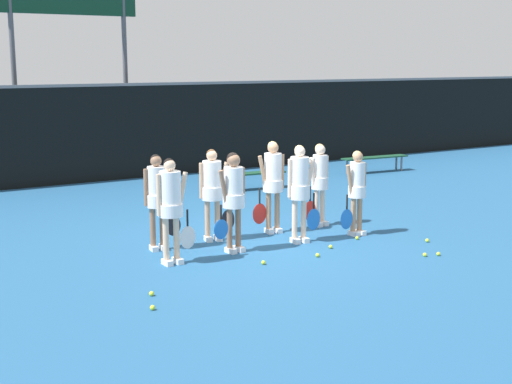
{
  "coord_description": "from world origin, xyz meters",
  "views": [
    {
      "loc": [
        -6.61,
        -10.85,
        3.3
      ],
      "look_at": [
        -0.01,
        0.0,
        0.93
      ],
      "focal_mm": 50.0,
      "sensor_mm": 36.0,
      "label": 1
    }
  ],
  "objects_px": {
    "tennis_ball_4": "(331,247)",
    "player_3": "(357,187)",
    "player_2": "(300,186)",
    "tennis_ball_1": "(318,255)",
    "player_1": "(233,193)",
    "player_0": "(171,202)",
    "bench_courtside": "(248,175)",
    "scoreboard": "(69,13)",
    "player_5": "(212,187)",
    "tennis_ball_7": "(427,240)",
    "player_7": "(320,179)",
    "tennis_ball_0": "(152,308)",
    "tennis_ball_6": "(425,255)",
    "player_4": "(157,194)",
    "tennis_ball_2": "(263,263)",
    "tennis_ball_8": "(304,221)",
    "tennis_ball_5": "(357,238)",
    "tennis_ball_3": "(438,254)",
    "player_6": "(273,179)",
    "tennis_ball_10": "(152,294)",
    "tennis_ball_9": "(169,230)",
    "bench_far": "(375,159)"
  },
  "relations": [
    {
      "from": "bench_courtside",
      "to": "player_0",
      "type": "relative_size",
      "value": 1.17
    },
    {
      "from": "tennis_ball_7",
      "to": "tennis_ball_0",
      "type": "bearing_deg",
      "value": -172.82
    },
    {
      "from": "player_0",
      "to": "tennis_ball_3",
      "type": "relative_size",
      "value": 26.1
    },
    {
      "from": "player_1",
      "to": "player_6",
      "type": "xyz_separation_m",
      "value": [
        1.34,
        0.84,
        0.01
      ]
    },
    {
      "from": "player_0",
      "to": "player_5",
      "type": "height_order",
      "value": "player_0"
    },
    {
      "from": "player_6",
      "to": "tennis_ball_8",
      "type": "distance_m",
      "value": 1.49
    },
    {
      "from": "player_1",
      "to": "tennis_ball_2",
      "type": "distance_m",
      "value": 1.38
    },
    {
      "from": "player_2",
      "to": "tennis_ball_3",
      "type": "xyz_separation_m",
      "value": [
        1.51,
        -2.0,
        -1.02
      ]
    },
    {
      "from": "tennis_ball_0",
      "to": "tennis_ball_8",
      "type": "height_order",
      "value": "tennis_ball_0"
    },
    {
      "from": "player_1",
      "to": "tennis_ball_0",
      "type": "distance_m",
      "value": 3.26
    },
    {
      "from": "player_2",
      "to": "tennis_ball_1",
      "type": "relative_size",
      "value": 25.65
    },
    {
      "from": "player_1",
      "to": "tennis_ball_2",
      "type": "bearing_deg",
      "value": -95.3
    },
    {
      "from": "scoreboard",
      "to": "tennis_ball_2",
      "type": "bearing_deg",
      "value": -91.48
    },
    {
      "from": "tennis_ball_2",
      "to": "tennis_ball_10",
      "type": "xyz_separation_m",
      "value": [
        -2.19,
        -0.51,
        0.0
      ]
    },
    {
      "from": "tennis_ball_6",
      "to": "tennis_ball_2",
      "type": "bearing_deg",
      "value": 158.5
    },
    {
      "from": "tennis_ball_7",
      "to": "player_7",
      "type": "bearing_deg",
      "value": 113.36
    },
    {
      "from": "tennis_ball_3",
      "to": "tennis_ball_2",
      "type": "bearing_deg",
      "value": 158.71
    },
    {
      "from": "tennis_ball_3",
      "to": "tennis_ball_7",
      "type": "xyz_separation_m",
      "value": [
        0.5,
        0.77,
        0.0
      ]
    },
    {
      "from": "player_1",
      "to": "tennis_ball_10",
      "type": "relative_size",
      "value": 24.82
    },
    {
      "from": "bench_far",
      "to": "tennis_ball_1",
      "type": "xyz_separation_m",
      "value": [
        -6.93,
        -6.62,
        -0.37
      ]
    },
    {
      "from": "player_0",
      "to": "player_3",
      "type": "height_order",
      "value": "player_0"
    },
    {
      "from": "tennis_ball_2",
      "to": "tennis_ball_3",
      "type": "xyz_separation_m",
      "value": [
        2.84,
        -1.11,
        -0.0
      ]
    },
    {
      "from": "bench_courtside",
      "to": "player_6",
      "type": "distance_m",
      "value": 4.68
    },
    {
      "from": "player_3",
      "to": "player_6",
      "type": "bearing_deg",
      "value": 137.55
    },
    {
      "from": "scoreboard",
      "to": "bench_far",
      "type": "bearing_deg",
      "value": -29.33
    },
    {
      "from": "tennis_ball_6",
      "to": "tennis_ball_3",
      "type": "bearing_deg",
      "value": -18.94
    },
    {
      "from": "tennis_ball_6",
      "to": "tennis_ball_7",
      "type": "relative_size",
      "value": 1.0
    },
    {
      "from": "player_7",
      "to": "tennis_ball_2",
      "type": "distance_m",
      "value": 3.15
    },
    {
      "from": "player_4",
      "to": "tennis_ball_2",
      "type": "distance_m",
      "value": 2.27
    },
    {
      "from": "player_1",
      "to": "player_3",
      "type": "xyz_separation_m",
      "value": [
        2.59,
        -0.16,
        -0.11
      ]
    },
    {
      "from": "scoreboard",
      "to": "player_1",
      "type": "height_order",
      "value": "scoreboard"
    },
    {
      "from": "scoreboard",
      "to": "tennis_ball_0",
      "type": "relative_size",
      "value": 82.33
    },
    {
      "from": "tennis_ball_9",
      "to": "player_1",
      "type": "bearing_deg",
      "value": -79.43
    },
    {
      "from": "tennis_ball_4",
      "to": "scoreboard",
      "type": "bearing_deg",
      "value": 96.84
    },
    {
      "from": "bench_courtside",
      "to": "player_4",
      "type": "relative_size",
      "value": 1.2
    },
    {
      "from": "scoreboard",
      "to": "player_5",
      "type": "height_order",
      "value": "scoreboard"
    },
    {
      "from": "player_4",
      "to": "tennis_ball_5",
      "type": "xyz_separation_m",
      "value": [
        3.44,
        -1.27,
        -0.96
      ]
    },
    {
      "from": "tennis_ball_9",
      "to": "player_0",
      "type": "bearing_deg",
      "value": -112.98
    },
    {
      "from": "tennis_ball_5",
      "to": "tennis_ball_4",
      "type": "bearing_deg",
      "value": -162.74
    },
    {
      "from": "tennis_ball_4",
      "to": "tennis_ball_9",
      "type": "relative_size",
      "value": 0.95
    },
    {
      "from": "player_0",
      "to": "bench_courtside",
      "type": "bearing_deg",
      "value": 46.1
    },
    {
      "from": "player_0",
      "to": "tennis_ball_2",
      "type": "height_order",
      "value": "player_0"
    },
    {
      "from": "tennis_ball_4",
      "to": "player_3",
      "type": "bearing_deg",
      "value": 28.31
    },
    {
      "from": "player_0",
      "to": "player_1",
      "type": "distance_m",
      "value": 1.23
    },
    {
      "from": "player_3",
      "to": "tennis_ball_6",
      "type": "distance_m",
      "value": 2.01
    },
    {
      "from": "player_5",
      "to": "tennis_ball_0",
      "type": "distance_m",
      "value": 3.9
    },
    {
      "from": "player_3",
      "to": "tennis_ball_1",
      "type": "bearing_deg",
      "value": -154.26
    },
    {
      "from": "player_7",
      "to": "tennis_ball_2",
      "type": "height_order",
      "value": "player_7"
    },
    {
      "from": "bench_far",
      "to": "player_0",
      "type": "bearing_deg",
      "value": -143.12
    },
    {
      "from": "player_0",
      "to": "tennis_ball_4",
      "type": "distance_m",
      "value": 3.04
    }
  ]
}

